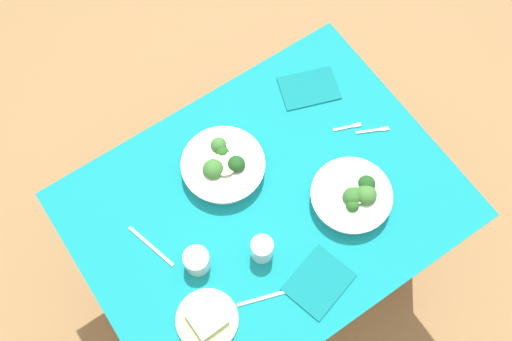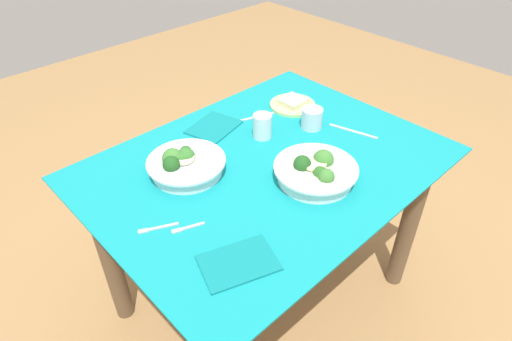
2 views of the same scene
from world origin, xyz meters
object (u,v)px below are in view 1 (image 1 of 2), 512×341
water_glass_side (262,249)px  fork_by_far_bowl (374,130)px  water_glass_center (197,261)px  napkin_folded_lower (319,282)px  table_knife_right (270,296)px  broccoli_bowl_far (353,196)px  broccoli_bowl_near (223,166)px  table_knife_left (151,246)px  fork_by_near_bowl (349,127)px  napkin_folded_upper (309,88)px  bread_side_plate (207,320)px

water_glass_side → fork_by_far_bowl: water_glass_side is taller
water_glass_center → napkin_folded_lower: bearing=136.9°
table_knife_right → broccoli_bowl_far: bearing=34.0°
broccoli_bowl_near → table_knife_right: 0.43m
water_glass_side → napkin_folded_lower: water_glass_side is taller
napkin_folded_lower → water_glass_side: bearing=-62.3°
table_knife_left → water_glass_side: bearing=-143.5°
broccoli_bowl_near → fork_by_near_bowl: bearing=166.2°
broccoli_bowl_near → fork_by_near_bowl: 0.44m
napkin_folded_upper → table_knife_left: bearing=13.6°
water_glass_side → table_knife_right: water_glass_side is taller
broccoli_bowl_near → fork_by_far_bowl: broccoli_bowl_near is taller
water_glass_side → napkin_folded_lower: size_ratio=0.49×
broccoli_bowl_far → water_glass_side: 0.33m
broccoli_bowl_near → table_knife_left: 0.33m
broccoli_bowl_near → water_glass_center: (0.23, 0.22, 0.01)m
napkin_folded_upper → table_knife_right: bearing=44.6°
water_glass_side → table_knife_right: size_ratio=0.44×
fork_by_far_bowl → fork_by_near_bowl: 0.08m
broccoli_bowl_near → napkin_folded_upper: 0.41m
table_knife_right → table_knife_left: bearing=141.7°
napkin_folded_lower → fork_by_near_bowl: bearing=-137.3°
fork_by_far_bowl → water_glass_center: bearing=-149.8°
table_knife_left → table_knife_right: size_ratio=0.92×
broccoli_bowl_far → table_knife_right: size_ratio=1.25×
napkin_folded_lower → table_knife_right: bearing=-18.5°
water_glass_center → table_knife_left: 0.16m
water_glass_side → napkin_folded_upper: 0.60m
table_knife_right → napkin_folded_lower: size_ratio=1.12×
water_glass_center → fork_by_near_bowl: bearing=-170.4°
broccoli_bowl_near → table_knife_right: (0.11, 0.42, -0.03)m
water_glass_side → broccoli_bowl_near: bearing=-100.3°
broccoli_bowl_far → fork_by_far_bowl: (-0.21, -0.15, -0.03)m
broccoli_bowl_near → fork_by_far_bowl: (-0.49, 0.16, -0.03)m
bread_side_plate → fork_by_near_bowl: bread_side_plate is taller
water_glass_side → fork_by_near_bowl: water_glass_side is taller
napkin_folded_lower → broccoli_bowl_near: bearing=-85.7°
broccoli_bowl_far → napkin_folded_upper: size_ratio=1.32×
water_glass_center → water_glass_side: bearing=155.7°
water_glass_side → fork_by_near_bowl: (-0.48, -0.19, -0.04)m
broccoli_bowl_far → water_glass_center: broccoli_bowl_far is taller
table_knife_left → napkin_folded_lower: bearing=-152.2°
fork_by_near_bowl → napkin_folded_upper: bearing=117.2°
broccoli_bowl_near → fork_by_near_bowl: (-0.42, 0.10, -0.03)m
water_glass_center → table_knife_left: water_glass_center is taller
table_knife_left → napkin_folded_lower: 0.52m
bread_side_plate → water_glass_center: (-0.07, -0.16, 0.03)m
bread_side_plate → water_glass_side: size_ratio=2.05×
water_glass_center → fork_by_far_bowl: water_glass_center is taller
fork_by_near_bowl → table_knife_right: 0.62m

